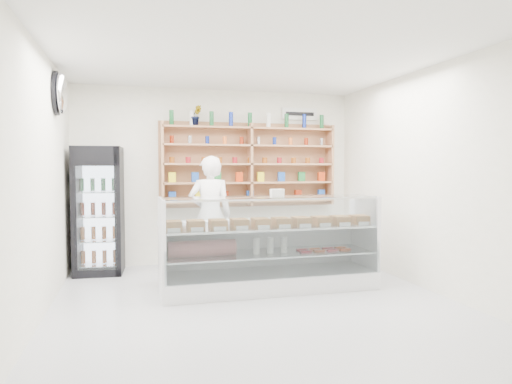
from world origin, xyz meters
name	(u,v)px	position (x,y,z in m)	size (l,w,h in m)	color
room	(259,181)	(0.00, 0.00, 1.40)	(5.00, 5.00, 5.00)	silver
display_counter	(269,263)	(0.32, 0.65, 0.33)	(2.71, 0.81, 1.18)	white
shop_worker	(210,214)	(-0.25, 1.77, 0.86)	(0.63, 0.41, 1.71)	white
drinks_cooler	(99,210)	(-1.82, 2.13, 0.93)	(0.71, 0.69, 1.85)	black
wall_shelving	(250,164)	(0.50, 2.34, 1.59)	(2.84, 0.28, 1.33)	#A8714F
potted_plant	(196,116)	(-0.37, 2.34, 2.36)	(0.18, 0.14, 0.32)	#1E6626
security_mirror	(61,93)	(-2.17, 1.20, 2.45)	(0.15, 0.50, 0.50)	silver
wall_sign	(300,114)	(1.40, 2.47, 2.45)	(0.62, 0.03, 0.20)	white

